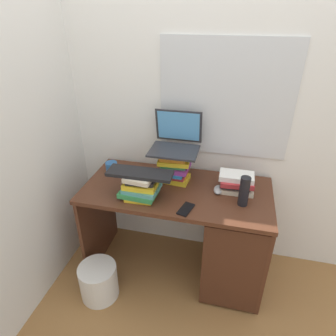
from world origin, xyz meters
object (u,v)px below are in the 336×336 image
desk (219,236)px  water_bottle (244,191)px  book_stack_tall (174,167)px  wastebasket (99,281)px  mug (112,168)px  book_stack_side (237,182)px  cell_phone (186,209)px  laptop (176,140)px  computer_mouse (218,190)px  book_stack_keyboard_riser (141,186)px  keyboard (140,173)px

desk → water_bottle: bearing=-24.9°
book_stack_tall → wastebasket: book_stack_tall is taller
desk → mug: mug is taller
mug → desk: bearing=-8.5°
book_stack_side → water_bottle: water_bottle is taller
desk → water_bottle: 0.46m
book_stack_side → cell_phone: (-0.29, -0.31, -0.06)m
laptop → wastebasket: 1.15m
mug → wastebasket: bearing=-85.2°
computer_mouse → cell_phone: 0.30m
book_stack_keyboard_riser → water_bottle: 0.66m
desk → computer_mouse: bearing=130.5°
computer_mouse → mug: size_ratio=0.84×
book_stack_side → water_bottle: bearing=-74.2°
cell_phone → water_bottle: bearing=37.5°
book_stack_side → water_bottle: size_ratio=1.19×
book_stack_tall → wastebasket: size_ratio=0.94×
book_stack_tall → keyboard: 0.30m
book_stack_tall → laptop: (0.00, 0.06, 0.18)m
book_stack_side → computer_mouse: bearing=-152.4°
water_bottle → wastebasket: bearing=-161.8°
desk → book_stack_tall: 0.60m
book_stack_tall → water_bottle: size_ratio=1.28×
water_bottle → book_stack_side: bearing=105.8°
book_stack_keyboard_riser → keyboard: keyboard is taller
desk → book_stack_tall: size_ratio=5.10×
keyboard → cell_phone: size_ratio=3.09×
keyboard → cell_phone: bearing=-14.6°
cell_phone → keyboard: bearing=-178.7°
mug → wastebasket: 0.82m
keyboard → cell_phone: keyboard is taller
desk → mug: size_ratio=10.48×
book_stack_keyboard_riser → water_bottle: bearing=5.8°
keyboard → computer_mouse: size_ratio=4.04×
water_bottle → laptop: bearing=153.7°
book_stack_keyboard_riser → mug: size_ratio=2.11×
book_stack_side → water_bottle: (0.05, -0.17, 0.04)m
laptop → wastebasket: size_ratio=1.23×
mug → book_stack_tall: bearing=0.0°
computer_mouse → water_bottle: size_ratio=0.53×
laptop → computer_mouse: bearing=-22.6°
laptop → cell_phone: size_ratio=2.44×
desk → book_stack_side: bearing=56.4°
book_stack_side → desk: bearing=-123.6°
wastebasket → desk: bearing=24.1°
book_stack_tall → laptop: laptop is taller
book_stack_side → mug: (-0.92, 0.02, -0.02)m
keyboard → cell_phone: 0.37m
water_bottle → wastebasket: 1.21m
desk → cell_phone: (-0.22, -0.20, 0.35)m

